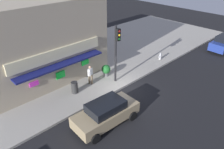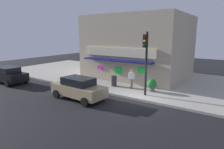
% 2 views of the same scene
% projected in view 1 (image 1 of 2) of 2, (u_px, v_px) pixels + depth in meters
% --- Properties ---
extents(ground_plane, '(61.08, 61.08, 0.00)m').
position_uv_depth(ground_plane, '(122.00, 89.00, 17.79)').
color(ground_plane, black).
extents(sidewalk, '(40.72, 12.72, 0.17)m').
position_uv_depth(sidewalk, '(77.00, 63.00, 21.74)').
color(sidewalk, '#A39E93').
rests_on(sidewalk, ground_plane).
extents(corner_building, '(10.19, 9.94, 6.65)m').
position_uv_depth(corner_building, '(29.00, 35.00, 18.86)').
color(corner_building, tan).
rests_on(corner_building, sidewalk).
extents(traffic_light, '(0.32, 0.58, 4.87)m').
position_uv_depth(traffic_light, '(117.00, 47.00, 16.98)').
color(traffic_light, black).
rests_on(traffic_light, sidewalk).
extents(fire_hydrant, '(0.48, 0.24, 0.75)m').
position_uv_depth(fire_hydrant, '(160.00, 56.00, 22.16)').
color(fire_hydrant, '#B2B2B7').
rests_on(fire_hydrant, sidewalk).
extents(trash_can, '(0.52, 0.52, 0.94)m').
position_uv_depth(trash_can, '(75.00, 87.00, 16.80)').
color(trash_can, '#2D2D2D').
rests_on(trash_can, sidewalk).
extents(pedestrian, '(0.58, 0.43, 1.67)m').
position_uv_depth(pedestrian, '(90.00, 74.00, 17.74)').
color(pedestrian, brown).
rests_on(pedestrian, sidewalk).
extents(potted_plant_by_doorway, '(0.80, 0.80, 1.05)m').
position_uv_depth(potted_plant_by_doorway, '(106.00, 70.00, 19.07)').
color(potted_plant_by_doorway, '#59595B').
rests_on(potted_plant_by_doorway, sidewalk).
extents(parked_car_tan, '(4.48, 2.21, 1.67)m').
position_uv_depth(parked_car_tan, '(106.00, 113.00, 13.80)').
color(parked_car_tan, '#9E8966').
rests_on(parked_car_tan, ground_plane).
extents(parked_car_blue, '(3.97, 2.00, 1.76)m').
position_uv_depth(parked_car_blue, '(224.00, 43.00, 24.40)').
color(parked_car_blue, navy).
rests_on(parked_car_blue, ground_plane).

